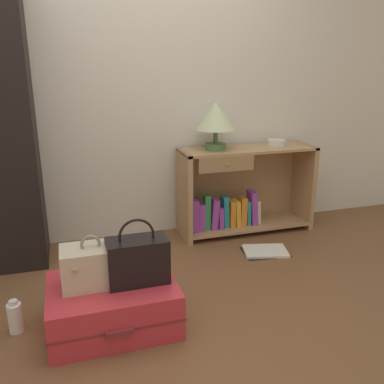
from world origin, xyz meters
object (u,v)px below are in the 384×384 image
at_px(table_lamp, 216,118).
at_px(open_book_on_floor, 265,251).
at_px(suitcase_large, 113,304).
at_px(bowl, 277,143).
at_px(handbag, 138,260).
at_px(bottle, 15,317).
at_px(bookshelf, 240,192).
at_px(train_case, 92,266).

bearing_deg(table_lamp, open_book_on_floor, -62.56).
bearing_deg(open_book_on_floor, table_lamp, 117.44).
bearing_deg(suitcase_large, table_lamp, 47.26).
bearing_deg(bowl, open_book_on_floor, -122.59).
height_order(handbag, bottle, handbag).
bearing_deg(handbag, bottle, 170.07).
xyz_separation_m(bookshelf, open_book_on_floor, (0.02, -0.48, -0.34)).
distance_m(handbag, bottle, 0.73).
height_order(bowl, open_book_on_floor, bowl).
relative_size(train_case, open_book_on_floor, 0.85).
bearing_deg(suitcase_large, train_case, 163.68).
height_order(table_lamp, bowl, table_lamp).
distance_m(suitcase_large, bottle, 0.53).
bearing_deg(train_case, bottle, 170.37).
bearing_deg(open_book_on_floor, bottle, -164.30).
xyz_separation_m(bowl, bottle, (-2.07, -0.99, -0.67)).
height_order(bowl, handbag, bowl).
relative_size(bottle, open_book_on_floor, 0.50).
xyz_separation_m(bookshelf, suitcase_large, (-1.23, -1.08, -0.22)).
relative_size(bowl, suitcase_large, 0.22).
bearing_deg(suitcase_large, handbag, -6.48).
height_order(suitcase_large, train_case, train_case).
height_order(bowl, suitcase_large, bowl).
bearing_deg(bookshelf, handbag, -134.69).
height_order(train_case, handbag, handbag).
bearing_deg(suitcase_large, bowl, 34.93).
xyz_separation_m(bookshelf, bowl, (0.33, 0.01, 0.41)).
bearing_deg(bowl, table_lamp, -178.50).
relative_size(train_case, bottle, 1.69).
relative_size(bookshelf, bottle, 6.04).
height_order(train_case, bottle, train_case).
height_order(bookshelf, suitcase_large, bookshelf).
distance_m(bowl, train_case, 2.00).
bearing_deg(table_lamp, bottle, -147.13).
distance_m(table_lamp, open_book_on_floor, 1.12).
bearing_deg(handbag, suitcase_large, 173.52).
xyz_separation_m(bookshelf, bottle, (-1.74, -0.98, -0.26)).
bearing_deg(train_case, open_book_on_floor, 22.93).
height_order(bookshelf, open_book_on_floor, bookshelf).
distance_m(bowl, handbag, 1.83).
bearing_deg(bottle, train_case, -9.63).
bearing_deg(bottle, bookshelf, 29.32).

